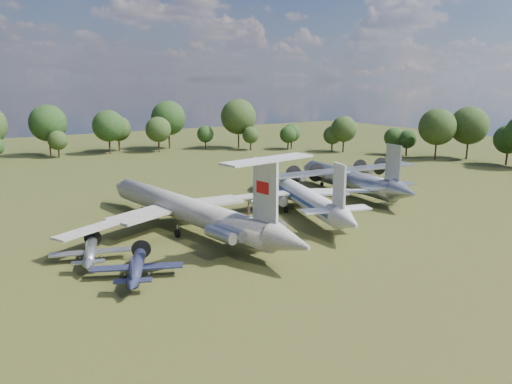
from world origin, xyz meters
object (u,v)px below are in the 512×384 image
il62_airliner (187,214)px  person_on_il62 (248,209)px  small_prop_northwest (90,254)px  an12_transport (348,182)px  tu104_jet (299,197)px  small_prop_west (137,270)px

il62_airliner → person_on_il62: 14.59m
il62_airliner → small_prop_northwest: il62_airliner is taller
il62_airliner → an12_transport: il62_airliner is taller
person_on_il62 → tu104_jet: bearing=-158.7°
il62_airliner → an12_transport: 37.24m
small_prop_northwest → an12_transport: bearing=29.4°
an12_transport → person_on_il62: bearing=-145.9°
tu104_jet → an12_transport: size_ratio=1.22×
small_prop_northwest → person_on_il62: person_on_il62 is taller
an12_transport → il62_airliner: bearing=-166.8°
person_on_il62 → small_prop_northwest: bearing=-40.8°
small_prop_northwest → person_on_il62: size_ratio=6.86×
an12_transport → small_prop_west: bearing=-153.6°
il62_airliner → an12_transport: (36.82, 5.62, -0.11)m
small_prop_northwest → tu104_jet: bearing=27.3°
an12_transport → small_prop_west: 53.16m
small_prop_west → person_on_il62: size_ratio=7.33×
small_prop_northwest → person_on_il62: (17.92, -8.00, 5.06)m
tu104_jet → an12_transport: (15.68, 4.86, 0.18)m
small_prop_west → tu104_jet: bearing=47.6°
tu104_jet → small_prop_northwest: size_ratio=3.42×
tu104_jet → person_on_il62: (-18.83, -14.74, 3.77)m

